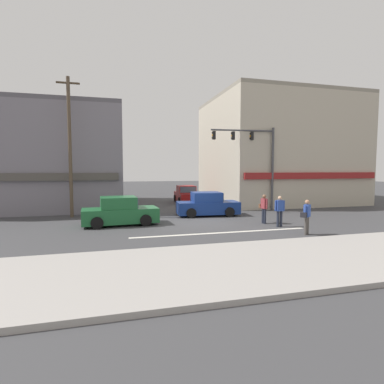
{
  "coord_description": "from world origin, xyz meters",
  "views": [
    {
      "loc": [
        -5.15,
        -17.09,
        3.11
      ],
      "look_at": [
        -0.07,
        2.0,
        1.6
      ],
      "focal_mm": 28.0,
      "sensor_mm": 36.0,
      "label": 1
    }
  ],
  "objects_px": {
    "utility_pole_near_left": "(70,146)",
    "sedan_crossing_leftbound": "(207,205)",
    "utility_pole_far_right": "(257,162)",
    "sedan_parked_curbside": "(120,212)",
    "pedestrian_far_side": "(264,207)",
    "sedan_crossing_rightbound": "(186,195)",
    "pedestrian_foreground_with_bag": "(307,215)",
    "street_tree": "(270,164)",
    "pedestrian_mid_crossing": "(280,209)",
    "traffic_light_mast": "(256,153)"
  },
  "relations": [
    {
      "from": "traffic_light_mast",
      "to": "sedan_parked_curbside",
      "type": "distance_m",
      "value": 11.17
    },
    {
      "from": "sedan_crossing_leftbound",
      "to": "sedan_crossing_rightbound",
      "type": "bearing_deg",
      "value": 86.51
    },
    {
      "from": "pedestrian_far_side",
      "to": "street_tree",
      "type": "bearing_deg",
      "value": 58.5
    },
    {
      "from": "utility_pole_near_left",
      "to": "pedestrian_far_side",
      "type": "relative_size",
      "value": 5.34
    },
    {
      "from": "pedestrian_far_side",
      "to": "utility_pole_near_left",
      "type": "bearing_deg",
      "value": 154.42
    },
    {
      "from": "street_tree",
      "to": "pedestrian_foreground_with_bag",
      "type": "height_order",
      "value": "street_tree"
    },
    {
      "from": "utility_pole_far_right",
      "to": "sedan_parked_curbside",
      "type": "bearing_deg",
      "value": -150.01
    },
    {
      "from": "sedan_crossing_rightbound",
      "to": "pedestrian_foreground_with_bag",
      "type": "distance_m",
      "value": 14.94
    },
    {
      "from": "sedan_crossing_rightbound",
      "to": "sedan_parked_curbside",
      "type": "xyz_separation_m",
      "value": [
        -6.23,
        -9.9,
        0.0
      ]
    },
    {
      "from": "sedan_crossing_rightbound",
      "to": "sedan_parked_curbside",
      "type": "bearing_deg",
      "value": -122.21
    },
    {
      "from": "utility_pole_far_right",
      "to": "pedestrian_far_side",
      "type": "height_order",
      "value": "utility_pole_far_right"
    },
    {
      "from": "sedan_crossing_leftbound",
      "to": "pedestrian_mid_crossing",
      "type": "distance_m",
      "value": 5.4
    },
    {
      "from": "street_tree",
      "to": "pedestrian_far_side",
      "type": "xyz_separation_m",
      "value": [
        -4.75,
        -7.75,
        -2.61
      ]
    },
    {
      "from": "street_tree",
      "to": "sedan_crossing_rightbound",
      "type": "bearing_deg",
      "value": 149.54
    },
    {
      "from": "pedestrian_foreground_with_bag",
      "to": "sedan_crossing_rightbound",
      "type": "bearing_deg",
      "value": 98.66
    },
    {
      "from": "utility_pole_near_left",
      "to": "pedestrian_foreground_with_bag",
      "type": "relative_size",
      "value": 5.34
    },
    {
      "from": "sedan_crossing_rightbound",
      "to": "pedestrian_far_side",
      "type": "distance_m",
      "value": 11.7
    },
    {
      "from": "pedestrian_far_side",
      "to": "utility_pole_far_right",
      "type": "bearing_deg",
      "value": 65.3
    },
    {
      "from": "utility_pole_near_left",
      "to": "sedan_crossing_leftbound",
      "type": "relative_size",
      "value": 2.11
    },
    {
      "from": "utility_pole_far_right",
      "to": "sedan_crossing_leftbound",
      "type": "xyz_separation_m",
      "value": [
        -6.15,
        -4.92,
        -3.04
      ]
    },
    {
      "from": "street_tree",
      "to": "pedestrian_far_side",
      "type": "distance_m",
      "value": 9.45
    },
    {
      "from": "utility_pole_far_right",
      "to": "sedan_crossing_rightbound",
      "type": "bearing_deg",
      "value": 151.88
    },
    {
      "from": "utility_pole_near_left",
      "to": "pedestrian_far_side",
      "type": "xyz_separation_m",
      "value": [
        10.94,
        -5.24,
        -3.66
      ]
    },
    {
      "from": "traffic_light_mast",
      "to": "street_tree",
      "type": "bearing_deg",
      "value": 44.93
    },
    {
      "from": "utility_pole_far_right",
      "to": "sedan_crossing_rightbound",
      "type": "distance_m",
      "value": 7.11
    },
    {
      "from": "utility_pole_near_left",
      "to": "utility_pole_far_right",
      "type": "distance_m",
      "value": 15.25
    },
    {
      "from": "sedan_crossing_leftbound",
      "to": "pedestrian_foreground_with_bag",
      "type": "relative_size",
      "value": 2.53
    },
    {
      "from": "pedestrian_foreground_with_bag",
      "to": "pedestrian_mid_crossing",
      "type": "distance_m",
      "value": 2.09
    },
    {
      "from": "utility_pole_far_right",
      "to": "pedestrian_far_side",
      "type": "xyz_separation_m",
      "value": [
        -3.93,
        -8.53,
        -2.8
      ]
    },
    {
      "from": "street_tree",
      "to": "sedan_crossing_rightbound",
      "type": "height_order",
      "value": "street_tree"
    },
    {
      "from": "traffic_light_mast",
      "to": "pedestrian_foreground_with_bag",
      "type": "relative_size",
      "value": 3.71
    },
    {
      "from": "sedan_crossing_rightbound",
      "to": "street_tree",
      "type": "bearing_deg",
      "value": -30.46
    },
    {
      "from": "traffic_light_mast",
      "to": "sedan_parked_curbside",
      "type": "relative_size",
      "value": 1.47
    },
    {
      "from": "street_tree",
      "to": "pedestrian_mid_crossing",
      "type": "xyz_separation_m",
      "value": [
        -4.41,
        -8.88,
        -2.61
      ]
    },
    {
      "from": "sedan_crossing_leftbound",
      "to": "pedestrian_mid_crossing",
      "type": "xyz_separation_m",
      "value": [
        2.56,
        -4.75,
        0.24
      ]
    },
    {
      "from": "utility_pole_near_left",
      "to": "sedan_crossing_leftbound",
      "type": "distance_m",
      "value": 9.68
    },
    {
      "from": "sedan_parked_curbside",
      "to": "pedestrian_mid_crossing",
      "type": "height_order",
      "value": "pedestrian_mid_crossing"
    },
    {
      "from": "utility_pole_near_left",
      "to": "pedestrian_mid_crossing",
      "type": "distance_m",
      "value": 13.45
    },
    {
      "from": "sedan_crossing_rightbound",
      "to": "pedestrian_mid_crossing",
      "type": "height_order",
      "value": "pedestrian_mid_crossing"
    },
    {
      "from": "utility_pole_far_right",
      "to": "pedestrian_foreground_with_bag",
      "type": "xyz_separation_m",
      "value": [
        -3.42,
        -11.74,
        -2.8
      ]
    },
    {
      "from": "sedan_crossing_leftbound",
      "to": "pedestrian_foreground_with_bag",
      "type": "height_order",
      "value": "pedestrian_foreground_with_bag"
    },
    {
      "from": "street_tree",
      "to": "sedan_crossing_rightbound",
      "type": "distance_m",
      "value": 8.05
    },
    {
      "from": "street_tree",
      "to": "utility_pole_near_left",
      "type": "height_order",
      "value": "utility_pole_near_left"
    },
    {
      "from": "utility_pole_far_right",
      "to": "sedan_crossing_rightbound",
      "type": "xyz_separation_m",
      "value": [
        -5.67,
        3.03,
        -3.04
      ]
    },
    {
      "from": "sedan_crossing_rightbound",
      "to": "sedan_parked_curbside",
      "type": "distance_m",
      "value": 11.7
    },
    {
      "from": "sedan_crossing_leftbound",
      "to": "pedestrian_far_side",
      "type": "bearing_deg",
      "value": -58.41
    },
    {
      "from": "sedan_parked_curbside",
      "to": "pedestrian_far_side",
      "type": "xyz_separation_m",
      "value": [
        7.98,
        -1.67,
        0.24
      ]
    },
    {
      "from": "traffic_light_mast",
      "to": "sedan_crossing_rightbound",
      "type": "distance_m",
      "value": 8.34
    },
    {
      "from": "street_tree",
      "to": "utility_pole_near_left",
      "type": "xyz_separation_m",
      "value": [
        -15.68,
        -2.51,
        1.05
      ]
    },
    {
      "from": "traffic_light_mast",
      "to": "sedan_crossing_leftbound",
      "type": "distance_m",
      "value": 5.76
    }
  ]
}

